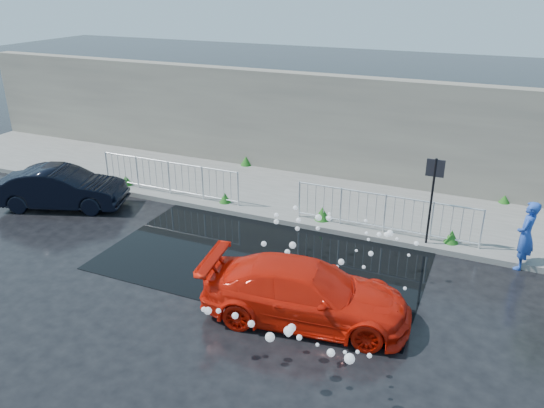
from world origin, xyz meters
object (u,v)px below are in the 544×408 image
(dark_car, at_px, (62,188))
(person, at_px, (526,235))
(red_car, at_px, (306,293))
(sign_post, at_px, (433,188))

(dark_car, height_order, person, person)
(red_car, xyz_separation_m, person, (4.12, 4.16, 0.25))
(dark_car, distance_m, person, 13.22)
(sign_post, relative_size, person, 1.42)
(red_car, xyz_separation_m, dark_car, (-8.99, 2.52, 0.01))
(sign_post, height_order, dark_car, sign_post)
(sign_post, bearing_deg, dark_car, -170.86)
(sign_post, relative_size, dark_car, 0.65)
(dark_car, bearing_deg, red_car, -125.77)
(sign_post, distance_m, person, 2.45)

